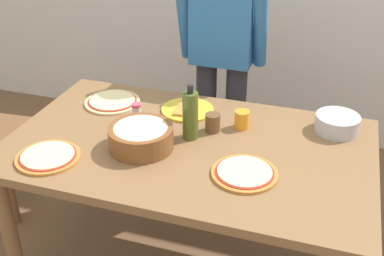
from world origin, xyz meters
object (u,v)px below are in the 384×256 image
object	(u,v)px
dining_table	(189,160)
pizza_cooked_on_tray	(245,173)
olive_oil_bottle	(190,115)
person_cook	(222,47)
salt_shaker	(137,114)
cup_orange	(242,120)
mixing_bowl_steel	(337,123)
plate_with_slice	(187,110)
pizza_raw_on_board	(112,102)
popcorn_bowl	(141,135)
pizza_second_cooked	(48,157)
cup_small_brown	(213,123)

from	to	relation	value
dining_table	pizza_cooked_on_tray	world-z (taller)	pizza_cooked_on_tray
dining_table	olive_oil_bottle	distance (m)	0.21
person_cook	olive_oil_bottle	bearing A→B (deg)	-86.59
olive_oil_bottle	salt_shaker	world-z (taller)	olive_oil_bottle
olive_oil_bottle	pizza_cooked_on_tray	bearing A→B (deg)	-35.73
dining_table	salt_shaker	size ratio (longest dim) A/B	15.09
dining_table	cup_orange	bearing A→B (deg)	47.57
mixing_bowl_steel	person_cook	bearing A→B (deg)	146.14
plate_with_slice	pizza_raw_on_board	bearing A→B (deg)	-174.94
popcorn_bowl	olive_oil_bottle	bearing A→B (deg)	40.54
dining_table	plate_with_slice	world-z (taller)	plate_with_slice
person_cook	pizza_second_cooked	distance (m)	1.17
pizza_second_cooked	popcorn_bowl	world-z (taller)	popcorn_bowl
pizza_cooked_on_tray	mixing_bowl_steel	world-z (taller)	mixing_bowl_steel
mixing_bowl_steel	cup_small_brown	size ratio (longest dim) A/B	2.35
olive_oil_bottle	cup_small_brown	xyz separation A→B (m)	(0.08, 0.09, -0.07)
plate_with_slice	cup_small_brown	distance (m)	0.23
popcorn_bowl	cup_small_brown	distance (m)	0.35
salt_shaker	person_cook	bearing A→B (deg)	70.41
pizza_second_cooked	plate_with_slice	distance (m)	0.72
person_cook	salt_shaker	distance (m)	0.72
person_cook	pizza_second_cooked	bearing A→B (deg)	-114.04
plate_with_slice	popcorn_bowl	bearing A→B (deg)	-101.80
dining_table	plate_with_slice	distance (m)	0.32
popcorn_bowl	cup_small_brown	bearing A→B (deg)	42.97
pizza_raw_on_board	cup_small_brown	size ratio (longest dim) A/B	3.32
pizza_raw_on_board	plate_with_slice	bearing A→B (deg)	5.06
pizza_cooked_on_tray	cup_orange	size ratio (longest dim) A/B	3.14
pizza_cooked_on_tray	cup_orange	xyz separation A→B (m)	(-0.10, 0.37, 0.03)
pizza_cooked_on_tray	pizza_second_cooked	world-z (taller)	same
pizza_second_cooked	plate_with_slice	world-z (taller)	plate_with_slice
person_cook	plate_with_slice	distance (m)	0.50
person_cook	olive_oil_bottle	distance (m)	0.71
pizza_second_cooked	salt_shaker	world-z (taller)	salt_shaker
pizza_raw_on_board	cup_orange	world-z (taller)	cup_orange
pizza_cooked_on_tray	salt_shaker	bearing A→B (deg)	156.15
person_cook	salt_shaker	xyz separation A→B (m)	(-0.24, -0.66, -0.13)
olive_oil_bottle	cup_small_brown	distance (m)	0.14
cup_orange	salt_shaker	distance (m)	0.49
pizza_raw_on_board	mixing_bowl_steel	size ratio (longest dim) A/B	1.41
pizza_second_cooked	cup_small_brown	xyz separation A→B (m)	(0.59, 0.44, 0.03)
pizza_raw_on_board	salt_shaker	size ratio (longest dim) A/B	2.67
pizza_second_cooked	mixing_bowl_steel	size ratio (longest dim) A/B	1.34
mixing_bowl_steel	salt_shaker	xyz separation A→B (m)	(-0.90, -0.22, 0.01)
popcorn_bowl	mixing_bowl_steel	bearing A→B (deg)	27.19
dining_table	cup_orange	xyz separation A→B (m)	(0.19, 0.21, 0.13)
pizza_cooked_on_tray	cup_small_brown	bearing A→B (deg)	125.86
pizza_second_cooked	cup_orange	bearing A→B (deg)	35.48
plate_with_slice	mixing_bowl_steel	xyz separation A→B (m)	(0.72, 0.02, 0.03)
pizza_cooked_on_tray	plate_with_slice	size ratio (longest dim) A/B	1.03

